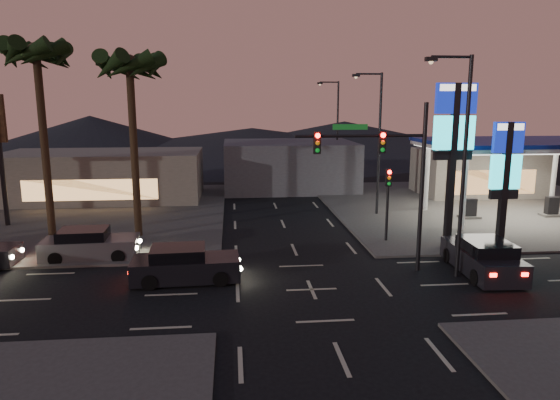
{
  "coord_description": "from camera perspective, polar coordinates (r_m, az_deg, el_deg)",
  "views": [
    {
      "loc": [
        -3.36,
        -20.26,
        7.98
      ],
      "look_at": [
        -0.88,
        5.06,
        3.0
      ],
      "focal_mm": 32.0,
      "sensor_mm": 36.0,
      "label": 1
    }
  ],
  "objects": [
    {
      "name": "hill_left",
      "position": [
        83.27,
        -20.8,
        6.93
      ],
      "size": [
        40.0,
        40.0,
        6.0
      ],
      "primitive_type": "cone",
      "color": "black",
      "rests_on": "ground"
    },
    {
      "name": "convenience_store",
      "position": [
        46.84,
        21.63,
        2.96
      ],
      "size": [
        10.0,
        6.0,
        4.0
      ],
      "primitive_type": "cube",
      "color": "#726B5B",
      "rests_on": "ground"
    },
    {
      "name": "car_lane_a_front",
      "position": [
        23.17,
        -10.88,
        -7.32
      ],
      "size": [
        5.02,
        2.29,
        1.61
      ],
      "color": "black",
      "rests_on": "ground"
    },
    {
      "name": "streetlight_mid",
      "position": [
        35.8,
        10.99,
        7.25
      ],
      "size": [
        2.14,
        0.25,
        10.0
      ],
      "color": "black",
      "rests_on": "ground"
    },
    {
      "name": "car_lane_b_front",
      "position": [
        27.73,
        -20.97,
        -4.81
      ],
      "size": [
        4.97,
        2.26,
        1.59
      ],
      "color": "#5F5F62",
      "rests_on": "ground"
    },
    {
      "name": "corner_lot_ne",
      "position": [
        41.86,
        22.08,
        -0.66
      ],
      "size": [
        24.0,
        24.0,
        0.12
      ],
      "primitive_type": "cube",
      "color": "#47443F",
      "rests_on": "ground"
    },
    {
      "name": "traffic_signal_mast",
      "position": [
        23.52,
        12.1,
        4.11
      ],
      "size": [
        6.1,
        0.39,
        8.0
      ],
      "color": "black",
      "rests_on": "ground"
    },
    {
      "name": "streetlight_near",
      "position": [
        23.67,
        19.92,
        4.93
      ],
      "size": [
        2.14,
        0.25,
        10.0
      ],
      "color": "black",
      "rests_on": "ground"
    },
    {
      "name": "building_far_west",
      "position": [
        43.98,
        -19.55,
        2.62
      ],
      "size": [
        16.0,
        8.0,
        4.0
      ],
      "primitive_type": "cube",
      "color": "#726B5B",
      "rests_on": "ground"
    },
    {
      "name": "ground",
      "position": [
        22.03,
        3.62,
        -10.18
      ],
      "size": [
        140.0,
        140.0,
        0.0
      ],
      "primitive_type": "plane",
      "color": "black",
      "rests_on": "ground"
    },
    {
      "name": "hill_right",
      "position": [
        82.51,
        7.34,
        7.17
      ],
      "size": [
        50.0,
        50.0,
        5.0
      ],
      "primitive_type": "cone",
      "color": "black",
      "rests_on": "ground"
    },
    {
      "name": "palm_a",
      "position": [
        30.32,
        -16.77,
        13.35
      ],
      "size": [
        4.41,
        4.41,
        10.86
      ],
      "color": "black",
      "rests_on": "ground"
    },
    {
      "name": "pedestal_signal",
      "position": [
        29.09,
        12.24,
        0.81
      ],
      "size": [
        0.32,
        0.39,
        4.3
      ],
      "color": "black",
      "rests_on": "ground"
    },
    {
      "name": "streetlight_far",
      "position": [
        49.37,
        6.35,
        8.38
      ],
      "size": [
        2.14,
        0.25,
        10.0
      ],
      "color": "black",
      "rests_on": "ground"
    },
    {
      "name": "palm_b",
      "position": [
        31.67,
        -25.99,
        13.59
      ],
      "size": [
        4.41,
        4.41,
        11.46
      ],
      "color": "black",
      "rests_on": "ground"
    },
    {
      "name": "pylon_sign_short",
      "position": [
        28.81,
        24.4,
        3.46
      ],
      "size": [
        1.6,
        0.35,
        7.0
      ],
      "color": "black",
      "rests_on": "ground"
    },
    {
      "name": "building_far_mid",
      "position": [
        46.92,
        1.01,
        4.0
      ],
      "size": [
        12.0,
        9.0,
        4.4
      ],
      "primitive_type": "cube",
      "color": "#4C4C51",
      "rests_on": "ground"
    },
    {
      "name": "pylon_sign_tall",
      "position": [
        28.4,
        19.26,
        7.26
      ],
      "size": [
        2.2,
        0.35,
        9.0
      ],
      "color": "black",
      "rests_on": "ground"
    },
    {
      "name": "hill_center",
      "position": [
        80.55,
        -3.21,
        6.8
      ],
      "size": [
        60.0,
        60.0,
        4.0
      ],
      "primitive_type": "cone",
      "color": "black",
      "rests_on": "ground"
    },
    {
      "name": "suv_station",
      "position": [
        25.56,
        22.18,
        -6.11
      ],
      "size": [
        2.4,
        5.17,
        1.69
      ],
      "color": "black",
      "rests_on": "ground"
    },
    {
      "name": "corner_lot_nw",
      "position": [
        39.21,
        -24.28,
        -1.57
      ],
      "size": [
        24.0,
        24.0,
        0.12
      ],
      "primitive_type": "cube",
      "color": "#47443F",
      "rests_on": "ground"
    },
    {
      "name": "gas_station",
      "position": [
        37.73,
        25.43,
        5.6
      ],
      "size": [
        12.2,
        8.2,
        5.47
      ],
      "color": "silver",
      "rests_on": "ground"
    }
  ]
}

